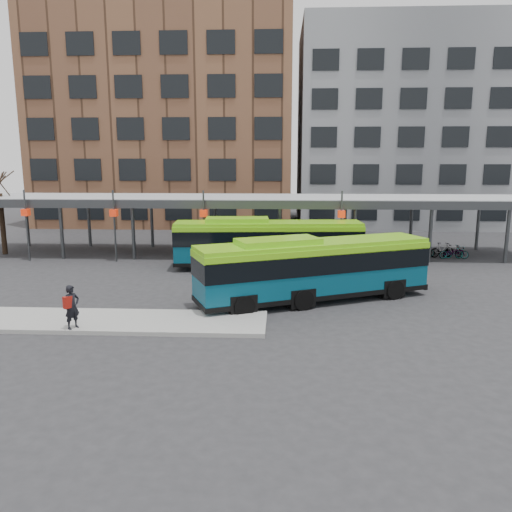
{
  "coord_description": "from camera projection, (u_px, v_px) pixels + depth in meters",
  "views": [
    {
      "loc": [
        2.06,
        -22.77,
        6.82
      ],
      "look_at": [
        0.79,
        2.9,
        1.8
      ],
      "focal_mm": 35.0,
      "sensor_mm": 36.0,
      "label": 1
    }
  ],
  "objects": [
    {
      "name": "building_brick",
      "position": [
        169.0,
        119.0,
        53.48
      ],
      "size": [
        26.0,
        14.0,
        22.0
      ],
      "primitive_type": "cube",
      "color": "brown",
      "rests_on": "ground"
    },
    {
      "name": "boarding_island",
      "position": [
        101.0,
        321.0,
        21.04
      ],
      "size": [
        14.0,
        3.0,
        0.18
      ],
      "primitive_type": "cube",
      "color": "gray",
      "rests_on": "ground"
    },
    {
      "name": "bus_rear",
      "position": [
        267.0,
        242.0,
        31.37
      ],
      "size": [
        11.83,
        3.32,
        3.22
      ],
      "rotation": [
        0.0,
        0.0,
        0.07
      ],
      "color": "#084359",
      "rests_on": "ground"
    },
    {
      "name": "bus_front",
      "position": [
        313.0,
        268.0,
        24.03
      ],
      "size": [
        11.59,
        6.93,
        3.19
      ],
      "rotation": [
        0.0,
        0.0,
        0.42
      ],
      "color": "#084359",
      "rests_on": "ground"
    },
    {
      "name": "tree",
      "position": [
        2.0,
        221.0,
        35.91
      ],
      "size": [
        1.64,
        1.64,
        5.6
      ],
      "color": "black",
      "rests_on": "ground"
    },
    {
      "name": "canopy",
      "position": [
        251.0,
        200.0,
        35.6
      ],
      "size": [
        40.0,
        6.53,
        4.8
      ],
      "color": "#999B9E",
      "rests_on": "ground"
    },
    {
      "name": "ground",
      "position": [
        237.0,
        305.0,
        23.73
      ],
      "size": [
        120.0,
        120.0,
        0.0
      ],
      "primitive_type": "plane",
      "color": "#28282B",
      "rests_on": "ground"
    },
    {
      "name": "pedestrian",
      "position": [
        72.0,
        307.0,
        19.7
      ],
      "size": [
        0.71,
        0.77,
        1.77
      ],
      "rotation": [
        0.0,
        0.0,
        1.0
      ],
      "color": "black",
      "rests_on": "boarding_island"
    },
    {
      "name": "building_grey",
      "position": [
        414.0,
        128.0,
        52.4
      ],
      "size": [
        24.0,
        14.0,
        20.0
      ],
      "primitive_type": "cube",
      "color": "slate",
      "rests_on": "ground"
    },
    {
      "name": "bike_rack",
      "position": [
        437.0,
        251.0,
        34.83
      ],
      "size": [
        5.06,
        1.67,
        1.07
      ],
      "color": "slate",
      "rests_on": "ground"
    }
  ]
}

